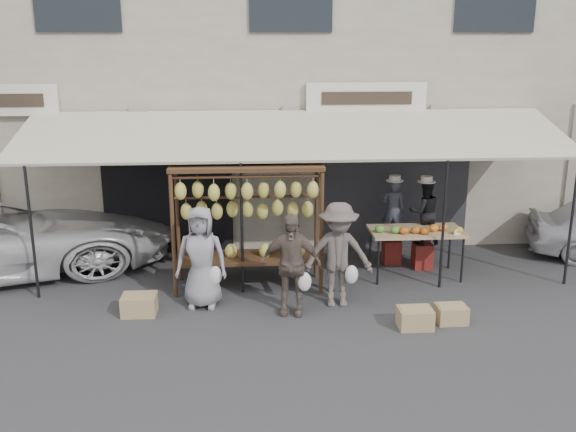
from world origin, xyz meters
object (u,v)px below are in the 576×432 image
(vendor_left, at_px, (393,210))
(crate_near_a, at_px, (415,318))
(customer_left, at_px, (201,257))
(crate_near_b, at_px, (451,314))
(customer_mid, at_px, (291,264))
(customer_right, at_px, (338,255))
(crate_far, at_px, (139,305))
(produce_table, at_px, (417,232))
(vendor_right, at_px, (425,212))
(banana_rack, at_px, (247,202))

(vendor_left, distance_m, crate_near_a, 3.09)
(customer_left, distance_m, crate_near_b, 4.08)
(crate_near_b, bearing_deg, customer_left, 166.81)
(customer_mid, xyz_separation_m, customer_right, (0.80, 0.27, 0.05))
(customer_mid, relative_size, customer_right, 0.95)
(vendor_left, distance_m, crate_far, 5.15)
(produce_table, xyz_separation_m, customer_right, (-1.62, -1.18, 0.00))
(vendor_left, xyz_separation_m, crate_near_a, (-0.30, -2.94, -0.93))
(vendor_right, xyz_separation_m, crate_far, (-5.12, -1.84, -0.95))
(crate_near_a, bearing_deg, customer_right, 138.39)
(banana_rack, height_order, customer_left, banana_rack)
(produce_table, relative_size, crate_near_b, 3.66)
(vendor_right, relative_size, crate_near_a, 2.41)
(vendor_right, distance_m, customer_mid, 3.33)
(customer_mid, xyz_separation_m, crate_far, (-2.43, 0.11, -0.67))
(customer_right, relative_size, crate_far, 3.23)
(vendor_left, xyz_separation_m, customer_mid, (-2.16, -2.26, -0.25))
(crate_near_b, bearing_deg, vendor_right, 85.13)
(customer_right, height_order, crate_near_a, customer_right)
(vendor_right, height_order, crate_near_a, vendor_right)
(vendor_right, bearing_deg, banana_rack, 11.22)
(customer_mid, height_order, crate_far, customer_mid)
(vendor_right, xyz_separation_m, crate_near_a, (-0.82, -2.63, -0.96))
(customer_right, distance_m, crate_far, 3.31)
(produce_table, relative_size, customer_right, 0.97)
(produce_table, distance_m, customer_mid, 2.82)
(customer_mid, bearing_deg, produce_table, 39.58)
(produce_table, bearing_deg, crate_far, -164.55)
(produce_table, bearing_deg, banana_rack, -174.20)
(produce_table, height_order, vendor_right, vendor_right)
(crate_near_b, bearing_deg, banana_rack, 152.02)
(customer_right, xyz_separation_m, crate_near_b, (1.68, -0.80, -0.74))
(banana_rack, height_order, crate_near_a, banana_rack)
(banana_rack, xyz_separation_m, customer_left, (-0.77, -0.75, -0.72))
(vendor_left, distance_m, customer_mid, 3.13)
(crate_near_b, height_order, crate_far, crate_far)
(customer_right, height_order, crate_near_b, customer_right)
(customer_mid, distance_m, customer_right, 0.84)
(vendor_right, distance_m, crate_far, 5.52)
(vendor_left, xyz_separation_m, vendor_right, (0.53, -0.31, 0.03))
(crate_near_b, relative_size, crate_far, 0.85)
(vendor_left, relative_size, crate_near_a, 2.37)
(banana_rack, distance_m, customer_left, 1.29)
(produce_table, bearing_deg, customer_left, -164.51)
(banana_rack, relative_size, produce_table, 1.53)
(customer_left, relative_size, crate_far, 3.12)
(crate_near_a, bearing_deg, vendor_right, 72.59)
(customer_mid, bearing_deg, vendor_left, 54.94)
(vendor_left, height_order, customer_mid, vendor_left)
(vendor_left, bearing_deg, crate_far, 40.58)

